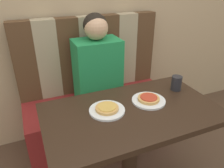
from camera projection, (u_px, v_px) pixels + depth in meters
The scene contains 9 objects.
booth_seat at pixel (99, 120), 1.95m from camera, with size 1.22×0.52×0.46m.
booth_backrest at pixel (89, 54), 1.87m from camera, with size 1.22×0.10×0.64m.
dining_table at pixel (131, 125), 1.30m from camera, with size 1.01×0.58×0.71m.
person at pixel (97, 62), 1.70m from camera, with size 0.36×0.23×0.69m.
plate_left at pixel (107, 110), 1.24m from camera, with size 0.20×0.20×0.01m.
plate_right at pixel (149, 101), 1.33m from camera, with size 0.20×0.20×0.01m.
pizza_left at pixel (107, 108), 1.23m from camera, with size 0.13×0.13×0.02m.
pizza_right at pixel (149, 98), 1.32m from camera, with size 0.13×0.13×0.02m.
drinking_cup at pixel (176, 83), 1.45m from camera, with size 0.07×0.07×0.10m.
Camera 1 is at (-0.51, -0.92, 1.41)m, focal length 35.00 mm.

